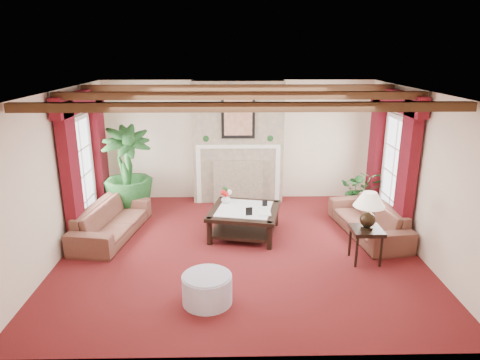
{
  "coord_description": "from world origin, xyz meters",
  "views": [
    {
      "loc": [
        -0.15,
        -6.79,
        3.33
      ],
      "look_at": [
        0.0,
        0.4,
        1.13
      ],
      "focal_mm": 32.0,
      "sensor_mm": 36.0,
      "label": 1
    }
  ],
  "objects_px": {
    "sofa_right": "(369,214)",
    "ottoman": "(207,289)",
    "sofa_left": "(111,215)",
    "side_table": "(365,245)",
    "potted_palm": "(128,190)",
    "coffee_table": "(244,222)"
  },
  "relations": [
    {
      "from": "sofa_right",
      "to": "ottoman",
      "type": "distance_m",
      "value": 3.65
    },
    {
      "from": "sofa_left",
      "to": "sofa_right",
      "type": "relative_size",
      "value": 1.02
    },
    {
      "from": "side_table",
      "to": "ottoman",
      "type": "relative_size",
      "value": 0.84
    },
    {
      "from": "sofa_right",
      "to": "side_table",
      "type": "relative_size",
      "value": 3.63
    },
    {
      "from": "sofa_left",
      "to": "potted_palm",
      "type": "height_order",
      "value": "potted_palm"
    },
    {
      "from": "sofa_left",
      "to": "sofa_right",
      "type": "bearing_deg",
      "value": -81.42
    },
    {
      "from": "potted_palm",
      "to": "sofa_right",
      "type": "bearing_deg",
      "value": -14.26
    },
    {
      "from": "coffee_table",
      "to": "side_table",
      "type": "height_order",
      "value": "side_table"
    },
    {
      "from": "coffee_table",
      "to": "ottoman",
      "type": "xyz_separation_m",
      "value": [
        -0.58,
        -2.25,
        -0.05
      ]
    },
    {
      "from": "sofa_left",
      "to": "sofa_right",
      "type": "distance_m",
      "value": 4.78
    },
    {
      "from": "side_table",
      "to": "ottoman",
      "type": "xyz_separation_m",
      "value": [
        -2.51,
        -1.15,
        -0.09
      ]
    },
    {
      "from": "sofa_left",
      "to": "potted_palm",
      "type": "xyz_separation_m",
      "value": [
        0.06,
        1.17,
        0.11
      ]
    },
    {
      "from": "sofa_left",
      "to": "side_table",
      "type": "height_order",
      "value": "sofa_left"
    },
    {
      "from": "sofa_left",
      "to": "side_table",
      "type": "bearing_deg",
      "value": -95.06
    },
    {
      "from": "sofa_right",
      "to": "coffee_table",
      "type": "height_order",
      "value": "sofa_right"
    },
    {
      "from": "coffee_table",
      "to": "sofa_right",
      "type": "bearing_deg",
      "value": 10.81
    },
    {
      "from": "potted_palm",
      "to": "sofa_left",
      "type": "bearing_deg",
      "value": -92.82
    },
    {
      "from": "potted_palm",
      "to": "side_table",
      "type": "relative_size",
      "value": 3.62
    },
    {
      "from": "potted_palm",
      "to": "ottoman",
      "type": "xyz_separation_m",
      "value": [
        1.83,
        -3.42,
        -0.32
      ]
    },
    {
      "from": "sofa_left",
      "to": "coffee_table",
      "type": "bearing_deg",
      "value": -80.97
    },
    {
      "from": "sofa_left",
      "to": "ottoman",
      "type": "height_order",
      "value": "sofa_left"
    },
    {
      "from": "sofa_left",
      "to": "sofa_right",
      "type": "height_order",
      "value": "sofa_left"
    }
  ]
}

